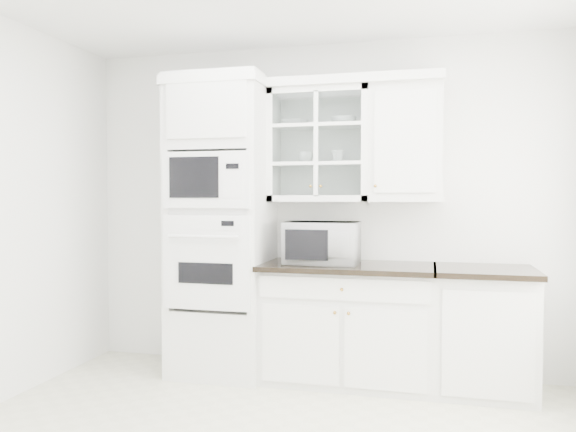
# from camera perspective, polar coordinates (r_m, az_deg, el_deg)

# --- Properties ---
(room_shell) EXTENTS (4.00, 3.50, 2.70)m
(room_shell) POSITION_cam_1_polar(r_m,az_deg,el_deg) (3.42, -0.94, 7.67)
(room_shell) COLOR white
(room_shell) RESTS_ON ground
(oven_column) EXTENTS (0.76, 0.68, 2.40)m
(oven_column) POSITION_cam_1_polar(r_m,az_deg,el_deg) (4.59, -6.75, -1.03)
(oven_column) COLOR white
(oven_column) RESTS_ON ground
(base_cabinet_run) EXTENTS (1.32, 0.67, 0.92)m
(base_cabinet_run) POSITION_cam_1_polar(r_m,az_deg,el_deg) (4.46, 6.11, -10.69)
(base_cabinet_run) COLOR white
(base_cabinet_run) RESTS_ON ground
(extra_base_cabinet) EXTENTS (0.72, 0.67, 0.92)m
(extra_base_cabinet) POSITION_cam_1_polar(r_m,az_deg,el_deg) (4.43, 19.26, -10.86)
(extra_base_cabinet) COLOR white
(extra_base_cabinet) RESTS_ON ground
(upper_cabinet_glass) EXTENTS (0.80, 0.33, 0.90)m
(upper_cabinet_glass) POSITION_cam_1_polar(r_m,az_deg,el_deg) (4.54, 3.28, 7.16)
(upper_cabinet_glass) COLOR white
(upper_cabinet_glass) RESTS_ON room_shell
(upper_cabinet_solid) EXTENTS (0.55, 0.33, 0.90)m
(upper_cabinet_solid) POSITION_cam_1_polar(r_m,az_deg,el_deg) (4.47, 11.88, 7.22)
(upper_cabinet_solid) COLOR white
(upper_cabinet_solid) RESTS_ON room_shell
(crown_molding) EXTENTS (2.14, 0.38, 0.07)m
(crown_molding) POSITION_cam_1_polar(r_m,az_deg,el_deg) (4.61, 1.91, 13.18)
(crown_molding) COLOR white
(crown_molding) RESTS_ON room_shell
(countertop_microwave) EXTENTS (0.56, 0.47, 0.32)m
(countertop_microwave) POSITION_cam_1_polar(r_m,az_deg,el_deg) (4.37, 3.53, -2.71)
(countertop_microwave) COLOR white
(countertop_microwave) RESTS_ON base_cabinet_run
(bowl_a) EXTENTS (0.23, 0.23, 0.05)m
(bowl_a) POSITION_cam_1_polar(r_m,az_deg,el_deg) (4.59, 0.71, 9.44)
(bowl_a) COLOR white
(bowl_a) RESTS_ON upper_cabinet_glass
(bowl_b) EXTENTS (0.26, 0.26, 0.06)m
(bowl_b) POSITION_cam_1_polar(r_m,az_deg,el_deg) (4.55, 5.69, 9.57)
(bowl_b) COLOR white
(bowl_b) RESTS_ON upper_cabinet_glass
(cup_a) EXTENTS (0.13, 0.13, 0.09)m
(cup_a) POSITION_cam_1_polar(r_m,az_deg,el_deg) (4.56, 1.80, 5.96)
(cup_a) COLOR white
(cup_a) RESTS_ON upper_cabinet_glass
(cup_b) EXTENTS (0.11, 0.11, 0.10)m
(cup_b) POSITION_cam_1_polar(r_m,az_deg,el_deg) (4.50, 5.08, 6.05)
(cup_b) COLOR white
(cup_b) RESTS_ON upper_cabinet_glass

